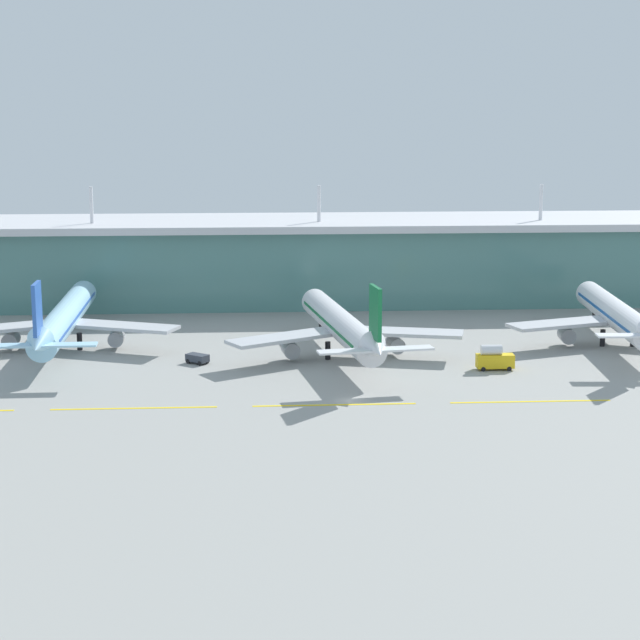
% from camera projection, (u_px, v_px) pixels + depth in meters
% --- Properties ---
extents(ground_plane, '(600.00, 600.00, 0.00)m').
position_uv_depth(ground_plane, '(350.00, 400.00, 190.83)').
color(ground_plane, gray).
extents(terminal_building, '(288.00, 34.00, 30.28)m').
position_uv_depth(terminal_building, '(318.00, 260.00, 281.79)').
color(terminal_building, slate).
rests_on(terminal_building, ground).
extents(airliner_near, '(48.80, 68.76, 18.90)m').
position_uv_depth(airliner_near, '(64.00, 318.00, 229.18)').
color(airliner_near, '#9ED1EA').
rests_on(airliner_near, ground).
extents(airliner_middle, '(48.29, 62.23, 18.90)m').
position_uv_depth(airliner_middle, '(342.00, 326.00, 221.71)').
color(airliner_middle, silver).
rests_on(airliner_middle, ground).
extents(airliner_far, '(48.69, 59.62, 18.90)m').
position_uv_depth(airliner_far, '(617.00, 315.00, 232.74)').
color(airliner_far, white).
rests_on(airliner_far, ground).
extents(taxiway_stripe_mid_west, '(28.00, 0.70, 0.04)m').
position_uv_depth(taxiway_stripe_mid_west, '(134.00, 408.00, 185.97)').
color(taxiway_stripe_mid_west, yellow).
rests_on(taxiway_stripe_mid_west, ground).
extents(taxiway_stripe_centre, '(28.00, 0.70, 0.04)m').
position_uv_depth(taxiway_stripe_centre, '(334.00, 405.00, 188.03)').
color(taxiway_stripe_centre, yellow).
rests_on(taxiway_stripe_centre, ground).
extents(taxiway_stripe_mid_east, '(28.00, 0.70, 0.04)m').
position_uv_depth(taxiway_stripe_mid_east, '(530.00, 402.00, 190.10)').
color(taxiway_stripe_mid_east, yellow).
rests_on(taxiway_stripe_mid_east, ground).
extents(pushback_tug, '(4.94, 4.60, 1.85)m').
position_uv_depth(pushback_tug, '(197.00, 358.00, 217.31)').
color(pushback_tug, '#333842').
rests_on(pushback_tug, ground).
extents(fuel_truck, '(7.20, 2.70, 4.95)m').
position_uv_depth(fuel_truck, '(494.00, 358.00, 211.99)').
color(fuel_truck, gold).
rests_on(fuel_truck, ground).
extents(baggage_cart, '(3.72, 3.90, 2.48)m').
position_uv_depth(baggage_cart, '(505.00, 361.00, 214.14)').
color(baggage_cart, silver).
rests_on(baggage_cart, ground).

